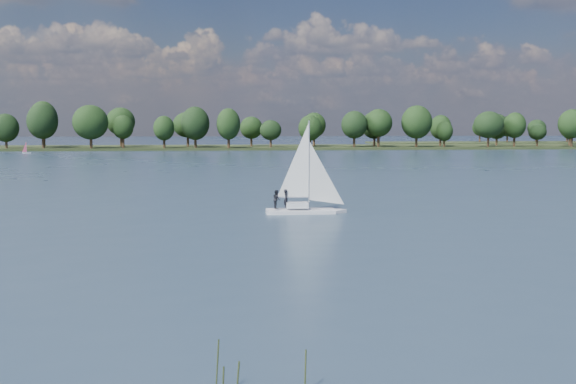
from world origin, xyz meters
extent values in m
plane|color=#233342|center=(0.00, 100.00, 0.00)|extent=(700.00, 700.00, 0.00)
cube|color=black|center=(0.00, 212.00, 0.00)|extent=(660.00, 40.00, 1.50)
cube|color=silver|center=(-7.78, 36.18, 0.00)|extent=(7.36, 2.09, 0.87)
cube|color=silver|center=(-7.78, 36.18, 0.87)|extent=(2.17, 1.31, 0.54)
cylinder|color=#B3B3BA|center=(-7.78, 36.18, 4.92)|extent=(0.13, 0.13, 8.65)
imported|color=black|center=(-9.40, 36.31, 1.48)|extent=(0.58, 0.76, 1.87)
imported|color=black|center=(-10.38, 35.93, 1.48)|extent=(0.82, 0.99, 1.87)
cube|color=white|center=(-76.77, 176.55, 0.00)|extent=(2.59, 2.03, 0.39)
cylinder|color=silver|center=(-76.77, 176.55, 1.96)|extent=(0.07, 0.07, 3.48)
cylinder|color=#283316|center=(-14.03, -7.09, 0.84)|extent=(3.20, 3.20, 1.77)
camera|label=1|loc=(-15.10, -26.90, 8.87)|focal=40.00mm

